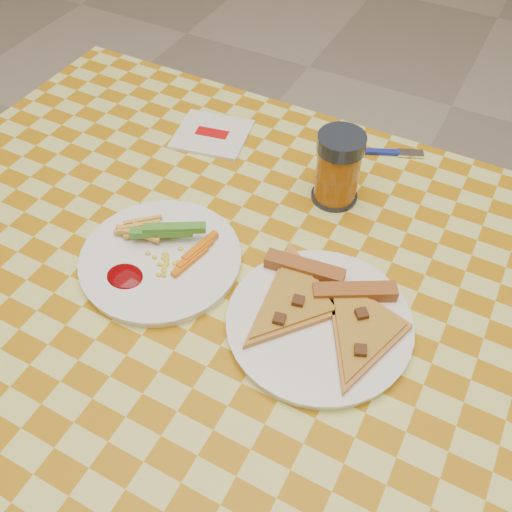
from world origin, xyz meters
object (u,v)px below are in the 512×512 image
object	(u,v)px
plate_right	(319,324)
drink_glass	(338,169)
table	(257,320)
plate_left	(161,260)

from	to	relation	value
plate_right	drink_glass	world-z (taller)	drink_glass
plate_right	drink_glass	xyz separation A→B (m)	(-0.08, 0.25, 0.05)
table	plate_right	distance (m)	0.13
table	plate_left	xyz separation A→B (m)	(-0.15, -0.02, 0.08)
table	drink_glass	bearing A→B (deg)	84.83
table	drink_glass	world-z (taller)	drink_glass
plate_left	plate_right	bearing A→B (deg)	1.16
drink_glass	plate_right	bearing A→B (deg)	-71.80
table	plate_right	world-z (taller)	plate_right
plate_left	drink_glass	xyz separation A→B (m)	(0.17, 0.25, 0.05)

